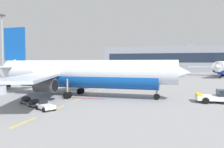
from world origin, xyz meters
TOP-DOWN VIEW (x-y plane):
  - ground at (40.00, 40.00)m, footprint 400.00×400.00m
  - apron_paint_markings at (18.00, 37.57)m, footprint 8.00×96.61m
  - airliner_foreground at (17.43, 23.64)m, footprint 34.73×34.62m
  - pushback_tug at (38.84, 23.11)m, footprint 6.04×3.26m
  - catering_truck at (-6.58, 44.48)m, footprint 4.09×7.38m
  - baggage_train at (14.58, 14.32)m, footprint 8.01×5.91m
  - uld_cargo_container at (2.04, 22.19)m, footprint 1.82×1.79m
  - apron_light_mast_near at (-25.79, 55.38)m, footprint 1.80×1.80m
  - terminal_satellite at (33.23, 137.41)m, footprint 82.66×22.98m

SIDE VIEW (x-z plane):
  - ground at x=40.00m, z-range 0.00..0.00m
  - apron_paint_markings at x=18.00m, z-range 0.00..0.01m
  - baggage_train at x=14.58m, z-range -0.05..1.09m
  - uld_cargo_container at x=2.04m, z-range 0.00..1.60m
  - pushback_tug at x=38.84m, z-range -0.14..1.94m
  - catering_truck at x=-6.58m, z-range 0.08..3.22m
  - airliner_foreground at x=17.43m, z-range -2.15..10.05m
  - terminal_satellite at x=33.23m, z-range -0.78..16.46m
  - apron_light_mast_near at x=-25.79m, z-range 2.93..25.71m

